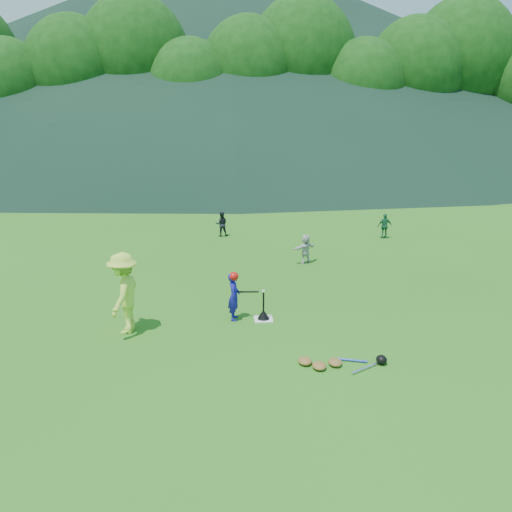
{
  "coord_description": "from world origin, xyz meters",
  "views": [
    {
      "loc": [
        -1.02,
        -11.33,
        4.97
      ],
      "look_at": [
        0.0,
        2.5,
        0.9
      ],
      "focal_mm": 35.0,
      "sensor_mm": 36.0,
      "label": 1
    }
  ],
  "objects": [
    {
      "name": "fielder_b",
      "position": [
        -0.96,
        8.57,
        0.5
      ],
      "size": [
        0.51,
        0.4,
        1.01
      ],
      "primitive_type": "imported",
      "rotation": [
        0.0,
        0.0,
        3.19
      ],
      "color": "black",
      "rests_on": "ground"
    },
    {
      "name": "baseball",
      "position": [
        0.0,
        0.0,
        0.74
      ],
      "size": [
        0.08,
        0.08,
        0.08
      ],
      "primitive_type": "sphere",
      "color": "white",
      "rests_on": "batting_tee"
    },
    {
      "name": "batter_gear",
      "position": [
        -0.7,
        0.07,
        1.08
      ],
      "size": [
        0.73,
        0.26,
        0.56
      ],
      "color": "red",
      "rests_on": "ground"
    },
    {
      "name": "outfield_fence",
      "position": [
        0.0,
        28.0,
        0.7
      ],
      "size": [
        70.07,
        0.08,
        1.33
      ],
      "color": "gray",
      "rests_on": "ground"
    },
    {
      "name": "fielder_c",
      "position": [
        5.56,
        7.73,
        0.5
      ],
      "size": [
        0.61,
        0.3,
        1.01
      ],
      "primitive_type": "imported",
      "rotation": [
        0.0,
        0.0,
        3.23
      ],
      "color": "#1E6442",
      "rests_on": "ground"
    },
    {
      "name": "tree_line",
      "position": [
        0.2,
        33.83,
        8.21
      ],
      "size": [
        70.04,
        11.4,
        14.82
      ],
      "color": "#382314",
      "rests_on": "ground"
    },
    {
      "name": "batter_child",
      "position": [
        -0.72,
        0.07,
        0.6
      ],
      "size": [
        0.34,
        0.47,
        1.2
      ],
      "primitive_type": "imported",
      "rotation": [
        0.0,
        0.0,
        1.45
      ],
      "color": "#1A1597",
      "rests_on": "ground"
    },
    {
      "name": "batting_tee",
      "position": [
        0.0,
        0.0,
        0.13
      ],
      "size": [
        0.3,
        0.3,
        0.68
      ],
      "color": "black",
      "rests_on": "home_plate"
    },
    {
      "name": "distant_hills",
      "position": [
        -7.63,
        81.81,
        14.98
      ],
      "size": [
        155.0,
        140.0,
        32.0
      ],
      "color": "black",
      "rests_on": "ground"
    },
    {
      "name": "fielder_d",
      "position": [
        1.82,
        4.6,
        0.5
      ],
      "size": [
        0.94,
        0.72,
        0.99
      ],
      "primitive_type": "imported",
      "rotation": [
        0.0,
        0.0,
        3.68
      ],
      "color": "silver",
      "rests_on": "ground"
    },
    {
      "name": "adult_coach",
      "position": [
        -3.24,
        -0.46,
        0.95
      ],
      "size": [
        0.89,
        1.32,
        1.9
      ],
      "primitive_type": "imported",
      "rotation": [
        0.0,
        0.0,
        -1.73
      ],
      "color": "#BDDF41",
      "rests_on": "ground"
    },
    {
      "name": "home_plate",
      "position": [
        0.0,
        0.0,
        0.01
      ],
      "size": [
        0.45,
        0.45,
        0.02
      ],
      "primitive_type": "cube",
      "color": "silver",
      "rests_on": "ground"
    },
    {
      "name": "equipment_pile",
      "position": [
        1.25,
        -2.41,
        0.07
      ],
      "size": [
        1.8,
        0.7,
        0.19
      ],
      "color": "olive",
      "rests_on": "ground"
    },
    {
      "name": "ground",
      "position": [
        0.0,
        0.0,
        0.0
      ],
      "size": [
        120.0,
        120.0,
        0.0
      ],
      "primitive_type": "plane",
      "color": "#2D5D15",
      "rests_on": "ground"
    }
  ]
}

